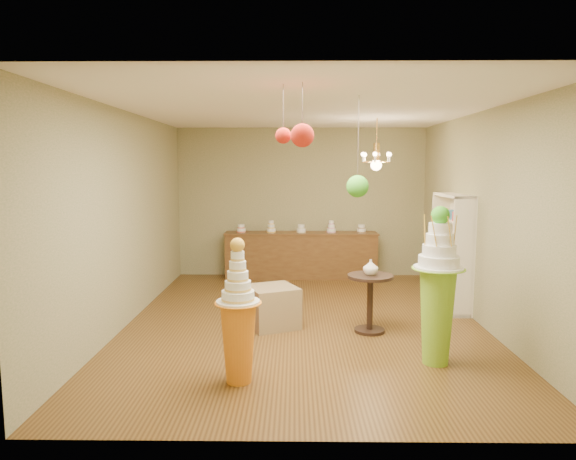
{
  "coord_description": "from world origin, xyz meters",
  "views": [
    {
      "loc": [
        -0.13,
        -7.18,
        2.22
      ],
      "look_at": [
        -0.23,
        0.0,
        1.33
      ],
      "focal_mm": 32.0,
      "sensor_mm": 36.0,
      "label": 1
    }
  ],
  "objects_px": {
    "pedestal_green": "(437,297)",
    "round_table": "(370,295)",
    "pedestal_orange": "(238,328)",
    "sideboard": "(301,254)"
  },
  "relations": [
    {
      "from": "pedestal_green",
      "to": "round_table",
      "type": "distance_m",
      "value": 1.29
    },
    {
      "from": "pedestal_orange",
      "to": "round_table",
      "type": "height_order",
      "value": "pedestal_orange"
    },
    {
      "from": "pedestal_green",
      "to": "pedestal_orange",
      "type": "xyz_separation_m",
      "value": [
        -2.18,
        -0.53,
        -0.21
      ]
    },
    {
      "from": "pedestal_orange",
      "to": "sideboard",
      "type": "height_order",
      "value": "pedestal_orange"
    },
    {
      "from": "sideboard",
      "to": "round_table",
      "type": "bearing_deg",
      "value": -75.45
    },
    {
      "from": "sideboard",
      "to": "pedestal_green",
      "type": "bearing_deg",
      "value": -72.0
    },
    {
      "from": "pedestal_orange",
      "to": "sideboard",
      "type": "relative_size",
      "value": 0.5
    },
    {
      "from": "pedestal_orange",
      "to": "round_table",
      "type": "distance_m",
      "value": 2.29
    },
    {
      "from": "pedestal_green",
      "to": "round_table",
      "type": "height_order",
      "value": "pedestal_green"
    },
    {
      "from": "pedestal_orange",
      "to": "sideboard",
      "type": "bearing_deg",
      "value": 82.02
    }
  ]
}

